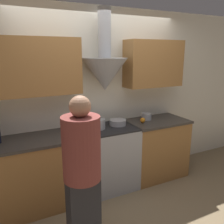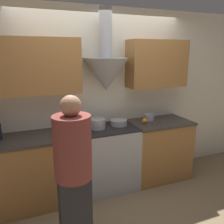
{
  "view_description": "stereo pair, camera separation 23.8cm",
  "coord_description": "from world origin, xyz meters",
  "views": [
    {
      "loc": [
        -1.39,
        -2.54,
        1.97
      ],
      "look_at": [
        0.0,
        0.25,
        1.18
      ],
      "focal_mm": 38.0,
      "sensor_mm": 36.0,
      "label": 1
    },
    {
      "loc": [
        -1.18,
        -2.63,
        1.97
      ],
      "look_at": [
        0.0,
        0.25,
        1.18
      ],
      "focal_mm": 38.0,
      "sensor_mm": 36.0,
      "label": 2
    }
  ],
  "objects": [
    {
      "name": "counter_right",
      "position": [
        0.84,
        0.35,
        0.47
      ],
      "size": [
        0.95,
        0.62,
        0.93
      ],
      "color": "#9E6B38",
      "rests_on": "ground_plane"
    },
    {
      "name": "counter_left",
      "position": [
        -1.14,
        0.35,
        0.47
      ],
      "size": [
        1.55,
        0.62,
        0.93
      ],
      "color": "#9E6B38",
      "rests_on": "ground_plane"
    },
    {
      "name": "stove_range",
      "position": [
        0.0,
        0.35,
        0.47
      ],
      "size": [
        0.75,
        0.6,
        0.93
      ],
      "color": "#A8AAAF",
      "rests_on": "ground_plane"
    },
    {
      "name": "mixing_bowl",
      "position": [
        0.17,
        0.4,
        0.97
      ],
      "size": [
        0.24,
        0.24,
        0.08
      ],
      "color": "#A8AAAF",
      "rests_on": "stove_range"
    },
    {
      "name": "orange_fruit",
      "position": [
        0.56,
        0.34,
        0.97
      ],
      "size": [
        0.08,
        0.08,
        0.08
      ],
      "color": "orange",
      "rests_on": "counter_right"
    },
    {
      "name": "person_foreground_left",
      "position": [
        -0.75,
        -0.62,
        0.88
      ],
      "size": [
        0.35,
        0.35,
        1.61
      ],
      "color": "#28282D",
      "rests_on": "ground_plane"
    },
    {
      "name": "ground_plane",
      "position": [
        0.0,
        0.0,
        0.0
      ],
      "size": [
        12.0,
        12.0,
        0.0
      ],
      "primitive_type": "plane",
      "color": "#847051"
    },
    {
      "name": "saucepan",
      "position": [
        0.72,
        0.46,
        0.98
      ],
      "size": [
        0.16,
        0.16,
        0.1
      ],
      "color": "#A8AAAF",
      "rests_on": "counter_right"
    },
    {
      "name": "wall_back",
      "position": [
        -0.1,
        0.62,
        1.48
      ],
      "size": [
        8.4,
        0.64,
        2.6
      ],
      "color": "silver",
      "rests_on": "ground_plane"
    },
    {
      "name": "stock_pot",
      "position": [
        -0.17,
        0.38,
        1.0
      ],
      "size": [
        0.22,
        0.22,
        0.14
      ],
      "color": "#A8AAAF",
      "rests_on": "stove_range"
    }
  ]
}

